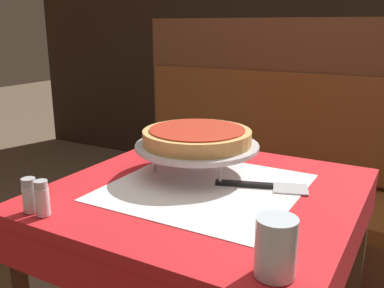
{
  "coord_description": "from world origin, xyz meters",
  "views": [
    {
      "loc": [
        0.51,
        -0.97,
        1.2
      ],
      "look_at": [
        -0.08,
        0.06,
        0.87
      ],
      "focal_mm": 40.0,
      "sensor_mm": 36.0,
      "label": 1
    }
  ],
  "objects": [
    {
      "name": "pepper_shaker",
      "position": [
        -0.25,
        -0.35,
        0.82
      ],
      "size": [
        0.03,
        0.03,
        0.09
      ],
      "color": "silver",
      "rests_on": "dining_table_front"
    },
    {
      "name": "dining_table_front",
      "position": [
        0.0,
        0.0,
        0.68
      ],
      "size": [
        0.8,
        0.8,
        0.77
      ],
      "color": "red",
      "rests_on": "ground_plane"
    },
    {
      "name": "booth_bench",
      "position": [
        -0.16,
        0.85,
        0.35
      ],
      "size": [
        1.36,
        0.5,
        1.23
      ],
      "color": "brown",
      "rests_on": "ground_plane"
    },
    {
      "name": "salt_shaker",
      "position": [
        -0.29,
        -0.35,
        0.81
      ],
      "size": [
        0.03,
        0.03,
        0.08
      ],
      "color": "silver",
      "rests_on": "dining_table_front"
    },
    {
      "name": "back_wall_panel",
      "position": [
        0.0,
        2.23,
        1.2
      ],
      "size": [
        6.0,
        0.04,
        2.4
      ],
      "primitive_type": "cube",
      "color": "black",
      "rests_on": "ground_plane"
    },
    {
      "name": "pizza_pan_stand",
      "position": [
        -0.08,
        0.09,
        0.85
      ],
      "size": [
        0.37,
        0.37,
        0.09
      ],
      "color": "#ADADB2",
      "rests_on": "dining_table_front"
    },
    {
      "name": "condiment_caddy",
      "position": [
        0.15,
        1.79,
        0.82
      ],
      "size": [
        0.13,
        0.13,
        0.15
      ],
      "color": "black",
      "rests_on": "dining_table_rear"
    },
    {
      "name": "dining_table_rear",
      "position": [
        0.21,
        1.76,
        0.67
      ],
      "size": [
        0.71,
        0.71,
        0.78
      ],
      "color": "#194799",
      "rests_on": "ground_plane"
    },
    {
      "name": "pizza_server",
      "position": [
        0.14,
        0.07,
        0.78
      ],
      "size": [
        0.25,
        0.13,
        0.01
      ],
      "color": "#BCBCC1",
      "rests_on": "dining_table_front"
    },
    {
      "name": "deep_dish_pizza",
      "position": [
        -0.08,
        0.09,
        0.89
      ],
      "size": [
        0.32,
        0.32,
        0.05
      ],
      "color": "tan",
      "rests_on": "pizza_pan_stand"
    },
    {
      "name": "water_glass_near",
      "position": [
        0.31,
        -0.32,
        0.83
      ],
      "size": [
        0.07,
        0.07,
        0.11
      ],
      "color": "silver",
      "rests_on": "dining_table_front"
    }
  ]
}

